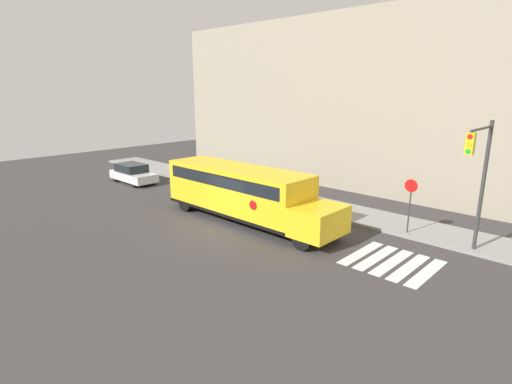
% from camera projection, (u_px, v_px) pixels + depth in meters
% --- Properties ---
extents(ground_plane, '(60.00, 60.00, 0.00)m').
position_uv_depth(ground_plane, '(222.00, 228.00, 20.33)').
color(ground_plane, '#3A3838').
extents(sidewalk_strip, '(44.00, 3.00, 0.15)m').
position_uv_depth(sidewalk_strip, '(300.00, 201.00, 24.87)').
color(sidewalk_strip, gray).
rests_on(sidewalk_strip, ground).
extents(building_backdrop, '(32.00, 4.00, 11.82)m').
position_uv_depth(building_backdrop, '(359.00, 103.00, 27.96)').
color(building_backdrop, '#9E937F').
rests_on(building_backdrop, ground).
extents(crosswalk_stripes, '(3.30, 3.20, 0.01)m').
position_uv_depth(crosswalk_stripes, '(392.00, 262.00, 16.28)').
color(crosswalk_stripes, white).
rests_on(crosswalk_stripes, ground).
extents(school_bus, '(10.63, 2.57, 2.86)m').
position_uv_depth(school_bus, '(243.00, 191.00, 21.08)').
color(school_bus, yellow).
rests_on(school_bus, ground).
extents(parked_car, '(4.15, 1.74, 1.41)m').
position_uv_depth(parked_car, '(133.00, 173.00, 30.00)').
color(parked_car, silver).
rests_on(parked_car, ground).
extents(stop_sign, '(0.62, 0.10, 2.78)m').
position_uv_depth(stop_sign, '(410.00, 200.00, 18.86)').
color(stop_sign, '#38383A').
rests_on(stop_sign, ground).
extents(traffic_light, '(0.28, 2.78, 5.67)m').
position_uv_depth(traffic_light, '(479.00, 171.00, 15.82)').
color(traffic_light, '#38383A').
rests_on(traffic_light, ground).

